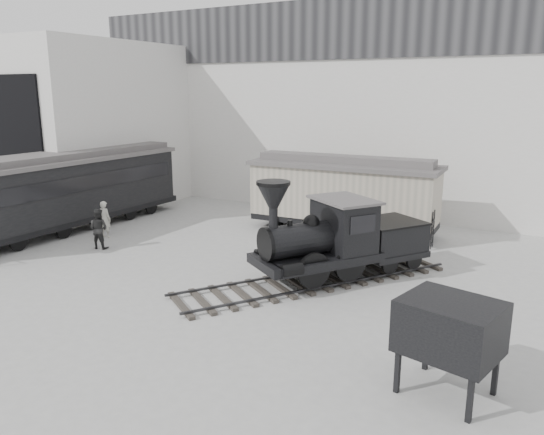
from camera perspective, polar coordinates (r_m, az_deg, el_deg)
The scene contains 9 objects.
ground at distance 16.76m, azimuth -7.21°, elevation -9.31°, with size 90.00×90.00×0.00m, color #9E9E9B.
north_wall at distance 28.91m, azimuth 10.49°, elevation 11.49°, with size 34.00×2.51×11.00m.
west_pavilion at distance 32.66m, azimuth -18.00°, elevation 9.41°, with size 7.00×12.11×9.00m.
locomotive at distance 18.52m, azimuth 6.76°, elevation -2.73°, with size 7.52×9.58×3.57m.
boxcar at distance 24.70m, azimuth 7.66°, elevation 2.68°, with size 8.84×3.02×3.58m.
passenger_coach at distance 26.79m, azimuth -20.77°, elevation 2.81°, with size 3.13×12.92×3.44m.
visitor_a at distance 24.93m, azimuth -17.55°, elevation -0.18°, with size 0.61×0.40×1.67m, color beige.
visitor_b at distance 23.28m, azimuth -18.16°, elevation -1.14°, with size 0.83×0.64×1.70m, color #242424.
coal_hopper at distance 12.18m, azimuth 18.54°, elevation -11.82°, with size 2.30×2.03×2.15m.
Camera 1 is at (9.21, -12.41, 6.48)m, focal length 35.00 mm.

